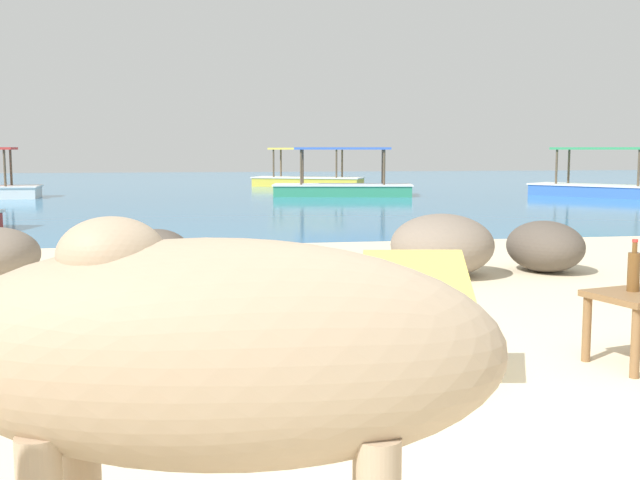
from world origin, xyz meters
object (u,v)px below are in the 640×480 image
(cow, at_px, (196,357))
(boat_green, at_px, (342,186))
(deck_chair_far, at_px, (413,308))
(boat_yellow, at_px, (308,178))
(bottle, at_px, (634,270))
(boat_blue, at_px, (601,186))

(cow, relative_size, boat_green, 0.49)
(boat_green, bearing_deg, deck_chair_far, -88.75)
(cow, distance_m, boat_yellow, 24.07)
(bottle, bearing_deg, deck_chair_far, -175.82)
(cow, height_order, deck_chair_far, cow)
(cow, height_order, boat_yellow, boat_yellow)
(deck_chair_far, distance_m, boat_yellow, 22.00)
(bottle, relative_size, boat_green, 0.08)
(bottle, height_order, boat_yellow, boat_yellow)
(boat_blue, xyz_separation_m, boat_green, (-6.64, 1.41, 0.00))
(boat_yellow, relative_size, boat_green, 1.00)
(bottle, xyz_separation_m, boat_blue, (8.26, 14.86, -0.28))
(deck_chair_far, bearing_deg, bottle, -75.94)
(deck_chair_far, height_order, boat_green, boat_green)
(boat_green, bearing_deg, boat_blue, -0.59)
(deck_chair_far, bearing_deg, boat_yellow, 2.41)
(boat_yellow, relative_size, boat_blue, 1.06)
(boat_green, bearing_deg, boat_yellow, 102.21)
(deck_chair_far, distance_m, boat_blue, 17.76)
(boat_yellow, distance_m, boat_blue, 9.60)
(boat_blue, bearing_deg, deck_chair_far, 108.81)
(deck_chair_far, relative_size, boat_green, 0.22)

